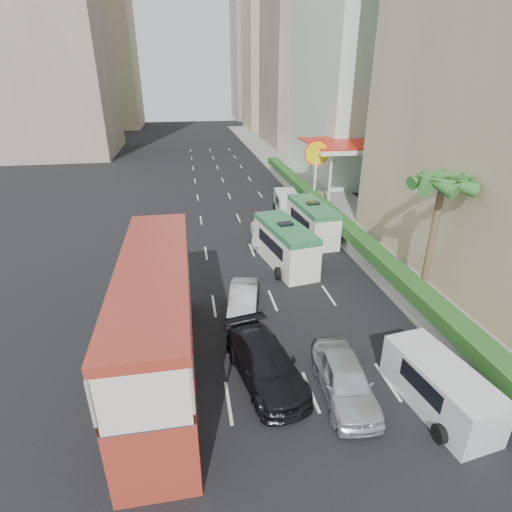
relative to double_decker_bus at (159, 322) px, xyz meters
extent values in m
plane|color=black|center=(6.00, 0.00, -2.53)|extent=(200.00, 200.00, 0.00)
cube|color=#9F3022|center=(0.00, 0.00, 0.00)|extent=(2.50, 11.00, 5.06)
imported|color=silver|center=(3.88, 4.26, -2.53)|extent=(2.18, 4.18, 1.31)
imported|color=silver|center=(6.78, -2.39, -2.53)|extent=(2.13, 4.58, 1.52)
imported|color=black|center=(4.01, -0.95, -2.53)|extent=(3.08, 5.54, 1.52)
imported|color=silver|center=(6.85, 13.40, -2.53)|extent=(2.68, 4.76, 1.26)
cube|color=silver|center=(7.33, 9.42, -1.19)|extent=(3.00, 6.30, 2.68)
cube|color=silver|center=(10.41, 13.58, -1.22)|extent=(2.40, 6.04, 2.62)
cube|color=silver|center=(9.94, -3.49, -1.63)|extent=(2.41, 4.71, 1.80)
cube|color=silver|center=(10.00, 19.48, -1.64)|extent=(2.23, 4.63, 1.79)
cube|color=#99968C|center=(15.00, 25.00, -2.44)|extent=(6.00, 120.00, 0.18)
cube|color=silver|center=(12.20, 14.00, -1.85)|extent=(0.30, 44.00, 1.00)
cube|color=#2D6626|center=(12.20, 14.00, -1.00)|extent=(1.10, 44.00, 0.70)
cylinder|color=brown|center=(13.80, 4.00, 0.85)|extent=(0.36, 0.36, 6.40)
cube|color=silver|center=(16.00, 23.00, 0.22)|extent=(6.50, 8.00, 5.50)
cube|color=tan|center=(23.00, 82.00, 19.47)|extent=(14.00, 14.00, 44.00)
cube|color=gray|center=(23.00, 104.00, 17.47)|extent=(14.00, 14.00, 40.00)
cube|color=tan|center=(-16.00, 90.00, 20.47)|extent=(16.00, 16.00, 46.00)
camera|label=1|loc=(1.45, -13.36, 8.66)|focal=28.00mm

